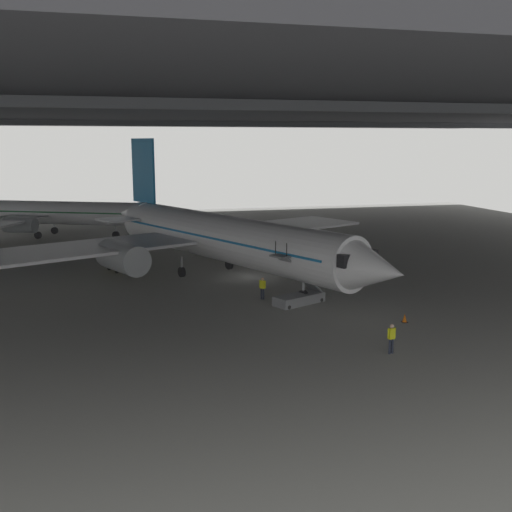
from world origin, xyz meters
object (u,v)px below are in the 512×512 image
at_px(traffic_cone_orange, 405,318).
at_px(baggage_tug, 118,265).
at_px(boarding_stairs, 298,294).
at_px(crew_worker_near_nose, 391,337).
at_px(airplane_distant, 56,213).
at_px(crew_worker_by_stairs, 262,287).
at_px(airplane_main, 220,237).

distance_m(traffic_cone_orange, baggage_tug, 27.85).
distance_m(boarding_stairs, crew_worker_near_nose, 11.58).
xyz_separation_m(crew_worker_near_nose, airplane_distant, (-21.06, 49.59, 2.04)).
height_order(crew_worker_by_stairs, airplane_distant, airplane_distant).
distance_m(airplane_main, airplane_distant, 32.02).
bearing_deg(boarding_stairs, crew_worker_near_nose, -81.60).
distance_m(airplane_distant, traffic_cone_orange, 50.84).
bearing_deg(crew_worker_near_nose, airplane_main, 104.46).
relative_size(traffic_cone_orange, baggage_tug, 0.24).
bearing_deg(traffic_cone_orange, airplane_main, 119.43).
bearing_deg(airplane_main, boarding_stairs, -69.06).
distance_m(crew_worker_near_nose, baggage_tug, 30.16).
height_order(crew_worker_by_stairs, traffic_cone_orange, crew_worker_by_stairs).
height_order(airplane_distant, baggage_tug, airplane_distant).
relative_size(boarding_stairs, crew_worker_near_nose, 2.76).
relative_size(airplane_distant, traffic_cone_orange, 44.72).
distance_m(boarding_stairs, airplane_distant, 42.83).
height_order(airplane_main, boarding_stairs, airplane_main).
bearing_deg(airplane_distant, baggage_tug, -73.49).
relative_size(crew_worker_by_stairs, traffic_cone_orange, 2.82).
relative_size(boarding_stairs, airplane_distant, 0.18).
distance_m(airplane_main, crew_worker_near_nose, 22.43).
distance_m(airplane_main, crew_worker_by_stairs, 8.76).
bearing_deg(airplane_main, crew_worker_by_stairs, -78.71).
xyz_separation_m(boarding_stairs, baggage_tug, (-12.55, 15.12, -0.22)).
xyz_separation_m(airplane_distant, traffic_cone_orange, (24.71, -44.34, -2.74)).
distance_m(airplane_main, baggage_tug, 10.47).
bearing_deg(airplane_distant, traffic_cone_orange, -60.87).
xyz_separation_m(crew_worker_near_nose, baggage_tug, (-14.24, 26.58, -0.47)).
bearing_deg(boarding_stairs, airplane_distant, 116.93).
xyz_separation_m(traffic_cone_orange, baggage_tug, (-17.89, 21.33, 0.23)).
xyz_separation_m(crew_worker_near_nose, traffic_cone_orange, (3.65, 5.24, -0.71)).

